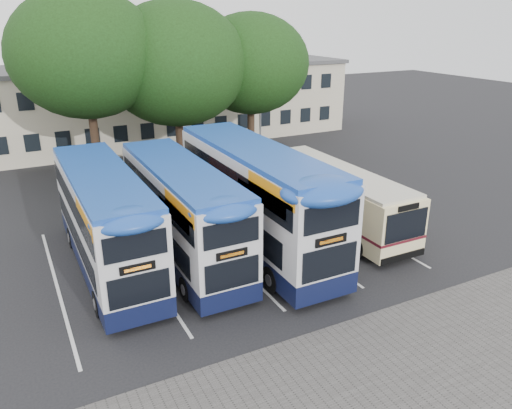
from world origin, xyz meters
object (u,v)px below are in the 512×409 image
object	(u,v)px
tree_right	(251,64)
bus_dd_right	(256,194)
bus_dd_left	(105,217)
tree_left	(85,54)
bus_dd_mid	(182,209)
bus_single	(334,194)
lamp_post	(261,83)
tree_mid	(176,64)

from	to	relation	value
tree_right	bus_dd_right	size ratio (longest dim) A/B	0.91
bus_dd_left	tree_left	bearing A→B (deg)	81.15
tree_left	bus_dd_mid	xyz separation A→B (m)	(1.24, -12.16, -5.47)
bus_dd_mid	bus_single	distance (m)	7.87
lamp_post	tree_right	bearing A→B (deg)	-129.76
bus_dd_mid	bus_dd_right	bearing A→B (deg)	-9.11
lamp_post	bus_dd_right	size ratio (longest dim) A/B	0.81
bus_dd_left	bus_single	size ratio (longest dim) A/B	1.03
bus_single	tree_right	bearing A→B (deg)	82.51
bus_dd_mid	tree_left	bearing A→B (deg)	95.81
lamp_post	tree_mid	world-z (taller)	tree_mid
tree_left	tree_right	bearing A→B (deg)	1.29
tree_right	bus_single	world-z (taller)	tree_right
tree_mid	tree_right	size ratio (longest dim) A/B	1.07
lamp_post	tree_mid	size ratio (longest dim) A/B	0.84
tree_mid	bus_dd_left	bearing A→B (deg)	-121.55
lamp_post	bus_dd_left	distance (m)	20.66
lamp_post	tree_right	xyz separation A→B (m)	(-2.05, -2.46, 1.68)
tree_mid	bus_single	distance (m)	13.74
bus_dd_left	bus_single	bearing A→B (deg)	-2.16
tree_right	bus_single	xyz separation A→B (m)	(-1.62, -12.33, -5.11)
tree_mid	bus_single	xyz separation A→B (m)	(3.73, -12.10, -5.34)
tree_mid	bus_dd_right	bearing A→B (deg)	-94.14
bus_dd_right	bus_single	size ratio (longest dim) A/B	1.14
bus_dd_right	tree_left	bearing A→B (deg)	109.31
lamp_post	tree_right	world-z (taller)	tree_right
tree_left	tree_mid	xyz separation A→B (m)	(5.36, 0.01, -0.77)
tree_left	bus_dd_right	xyz separation A→B (m)	(4.44, -12.68, -5.20)
tree_mid	bus_dd_mid	bearing A→B (deg)	-108.71
tree_left	bus_dd_mid	distance (m)	13.39
lamp_post	tree_right	distance (m)	3.62
lamp_post	bus_dd_right	distance (m)	17.66
tree_right	tree_mid	bearing A→B (deg)	-177.57
tree_right	bus_dd_left	xyz separation A→B (m)	(-12.52, -11.92, -4.45)
tree_left	bus_single	bearing A→B (deg)	-53.07
tree_left	bus_dd_left	distance (m)	13.01
tree_right	bus_dd_mid	bearing A→B (deg)	-127.36
lamp_post	bus_dd_right	bearing A→B (deg)	-118.39
lamp_post	bus_dd_right	world-z (taller)	lamp_post
tree_mid	bus_dd_right	xyz separation A→B (m)	(-0.92, -12.69, -4.43)
tree_mid	lamp_post	bearing A→B (deg)	19.98
bus_single	bus_dd_mid	bearing A→B (deg)	-179.47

